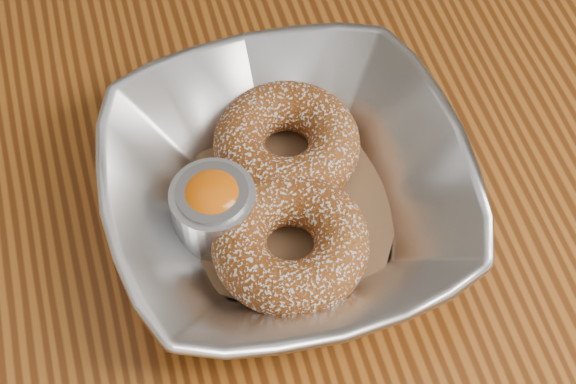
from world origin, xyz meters
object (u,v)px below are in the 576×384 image
object	(u,v)px
serving_bowl	(288,193)
donut_back	(287,144)
table	(388,229)
ramekin	(214,207)
donut_front	(290,243)

from	to	relation	value
serving_bowl	donut_back	size ratio (longest dim) A/B	2.38
table	ramekin	size ratio (longest dim) A/B	21.86
donut_front	serving_bowl	bearing A→B (deg)	76.74
table	ramekin	bearing A→B (deg)	-170.70
serving_bowl	ramekin	size ratio (longest dim) A/B	4.31
serving_bowl	donut_front	distance (m)	0.04
serving_bowl	table	bearing A→B (deg)	14.54
ramekin	donut_front	bearing A→B (deg)	-41.52
ramekin	serving_bowl	bearing A→B (deg)	-0.64
table	donut_front	xyz separation A→B (m)	(-0.10, -0.06, 0.13)
serving_bowl	ramekin	world-z (taller)	serving_bowl
donut_back	donut_front	xyz separation A→B (m)	(-0.02, -0.07, 0.00)
donut_front	ramekin	size ratio (longest dim) A/B	1.82
donut_front	ramekin	xyz separation A→B (m)	(-0.04, 0.04, 0.00)
donut_back	donut_front	size ratio (longest dim) A/B	0.99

